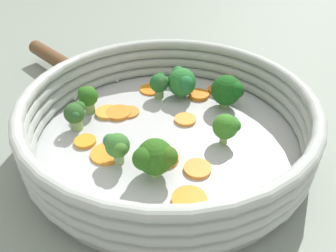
# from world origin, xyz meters

# --- Properties ---
(ground_plane) EXTENTS (4.00, 4.00, 0.00)m
(ground_plane) POSITION_xyz_m (0.00, 0.00, 0.00)
(ground_plane) COLOR gray
(skillet) EXTENTS (0.36, 0.36, 0.02)m
(skillet) POSITION_xyz_m (0.00, 0.00, 0.01)
(skillet) COLOR #B2B5B7
(skillet) RESTS_ON ground_plane
(skillet_rim_wall) EXTENTS (0.38, 0.38, 0.06)m
(skillet_rim_wall) POSITION_xyz_m (0.00, 0.00, 0.05)
(skillet_rim_wall) COLOR #ADB7B1
(skillet_rim_wall) RESTS_ON skillet
(skillet_handle) EXTENTS (0.12, 0.19, 0.03)m
(skillet_handle) POSITION_xyz_m (-0.13, 0.25, 0.03)
(skillet_handle) COLOR brown
(skillet_handle) RESTS_ON skillet
(skillet_rivet_left) EXTENTS (0.01, 0.01, 0.01)m
(skillet_rivet_left) POSITION_xyz_m (-0.04, 0.17, 0.02)
(skillet_rivet_left) COLOR #B2B3B3
(skillet_rivet_left) RESTS_ON skillet
(skillet_rivet_right) EXTENTS (0.01, 0.01, 0.01)m
(skillet_rivet_right) POSITION_xyz_m (-0.12, 0.13, 0.02)
(skillet_rivet_right) COLOR #B1B5B6
(skillet_rivet_right) RESTS_ON skillet
(carrot_slice_0) EXTENTS (0.03, 0.03, 0.00)m
(carrot_slice_0) POSITION_xyz_m (0.03, 0.02, 0.02)
(carrot_slice_0) COLOR orange
(carrot_slice_0) RESTS_ON skillet
(carrot_slice_1) EXTENTS (0.04, 0.04, 0.01)m
(carrot_slice_1) POSITION_xyz_m (-0.11, 0.02, 0.02)
(carrot_slice_1) COLOR orange
(carrot_slice_1) RESTS_ON skillet
(carrot_slice_2) EXTENTS (0.04, 0.04, 0.00)m
(carrot_slice_2) POSITION_xyz_m (0.11, 0.09, 0.02)
(carrot_slice_2) COLOR orange
(carrot_slice_2) RESTS_ON skillet
(carrot_slice_3) EXTENTS (0.04, 0.04, 0.01)m
(carrot_slice_3) POSITION_xyz_m (-0.02, -0.05, 0.02)
(carrot_slice_3) COLOR orange
(carrot_slice_3) RESTS_ON skillet
(carrot_slice_4) EXTENTS (0.05, 0.05, 0.01)m
(carrot_slice_4) POSITION_xyz_m (-0.01, -0.12, 0.02)
(carrot_slice_4) COLOR orange
(carrot_slice_4) RESTS_ON skillet
(carrot_slice_5) EXTENTS (0.04, 0.04, 0.01)m
(carrot_slice_5) POSITION_xyz_m (-0.06, 0.07, 0.02)
(carrot_slice_5) COLOR orange
(carrot_slice_5) RESTS_ON skillet
(carrot_slice_6) EXTENTS (0.05, 0.05, 0.00)m
(carrot_slice_6) POSITION_xyz_m (0.01, -0.08, 0.02)
(carrot_slice_6) COLOR orange
(carrot_slice_6) RESTS_ON skillet
(carrot_slice_7) EXTENTS (0.04, 0.04, 0.00)m
(carrot_slice_7) POSITION_xyz_m (-0.04, 0.07, 0.02)
(carrot_slice_7) COLOR orange
(carrot_slice_7) RESTS_ON skillet
(carrot_slice_8) EXTENTS (0.04, 0.04, 0.01)m
(carrot_slice_8) POSITION_xyz_m (-0.07, 0.08, 0.02)
(carrot_slice_8) COLOR #F19D35
(carrot_slice_8) RESTS_ON skillet
(carrot_slice_9) EXTENTS (0.04, 0.04, 0.00)m
(carrot_slice_9) POSITION_xyz_m (-0.08, -0.02, 0.02)
(carrot_slice_9) COLOR orange
(carrot_slice_9) RESTS_ON skillet
(carrot_slice_10) EXTENTS (0.04, 0.04, 0.00)m
(carrot_slice_10) POSITION_xyz_m (0.01, 0.12, 0.02)
(carrot_slice_10) COLOR orange
(carrot_slice_10) RESTS_ON skillet
(carrot_slice_11) EXTENTS (0.05, 0.05, 0.01)m
(carrot_slice_11) POSITION_xyz_m (0.08, 0.08, 0.02)
(carrot_slice_11) COLOR orange
(carrot_slice_11) RESTS_ON skillet
(broccoli_floret_0) EXTENTS (0.03, 0.03, 0.04)m
(broccoli_floret_0) POSITION_xyz_m (-0.12, 0.05, 0.04)
(broccoli_floret_0) COLOR #80A564
(broccoli_floret_0) RESTS_ON skillet
(broccoli_floret_1) EXTENTS (0.05, 0.04, 0.05)m
(broccoli_floret_1) POSITION_xyz_m (-0.04, -0.07, 0.04)
(broccoli_floret_1) COLOR #81B15B
(broccoli_floret_1) RESTS_ON skillet
(broccoli_floret_2) EXTENTS (0.03, 0.04, 0.04)m
(broccoli_floret_2) POSITION_xyz_m (-0.07, -0.03, 0.04)
(broccoli_floret_2) COLOR #8DA86A
(broccoli_floret_2) RESTS_ON skillet
(broccoli_floret_3) EXTENTS (0.05, 0.05, 0.05)m
(broccoli_floret_3) POSITION_xyz_m (0.11, 0.04, 0.04)
(broccoli_floret_3) COLOR #759B5C
(broccoli_floret_3) RESTS_ON skillet
(broccoli_floret_4) EXTENTS (0.03, 0.03, 0.04)m
(broccoli_floret_4) POSITION_xyz_m (-0.09, 0.09, 0.04)
(broccoli_floret_4) COLOR #84AC5D
(broccoli_floret_4) RESTS_ON skillet
(broccoli_floret_5) EXTENTS (0.03, 0.03, 0.04)m
(broccoli_floret_5) POSITION_xyz_m (0.02, 0.10, 0.04)
(broccoli_floret_5) COLOR #6E9454
(broccoli_floret_5) RESTS_ON skillet
(broccoli_floret_6) EXTENTS (0.04, 0.03, 0.04)m
(broccoli_floret_6) POSITION_xyz_m (0.07, -0.04, 0.04)
(broccoli_floret_6) COLOR #86A95E
(broccoli_floret_6) RESTS_ON skillet
(broccoli_floret_7) EXTENTS (0.04, 0.05, 0.05)m
(broccoli_floret_7) POSITION_xyz_m (0.05, 0.09, 0.04)
(broccoli_floret_7) COLOR #6E9355
(broccoli_floret_7) RESTS_ON skillet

